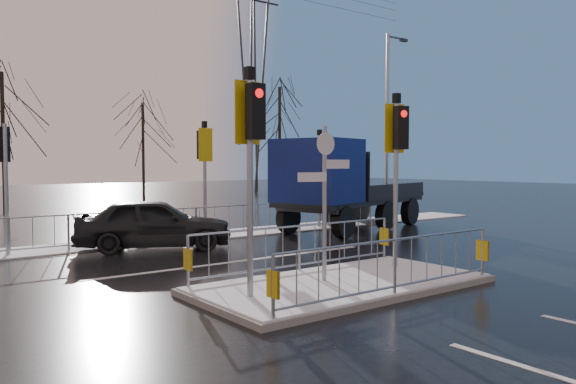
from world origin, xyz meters
TOP-DOWN VIEW (x-y plane):
  - ground at (0.00, 0.00)m, footprint 120.00×120.00m
  - snow_verge at (0.00, 8.60)m, footprint 30.00×2.00m
  - lane_markings at (0.00, -0.33)m, footprint 8.00×11.38m
  - traffic_island at (-0.01, 0.01)m, footprint 6.00×3.04m
  - far_kerb_fixtures at (0.29, 8.09)m, footprint 18.00×0.65m
  - car_far_lane at (-0.90, 6.97)m, footprint 4.74×3.46m
  - flatbed_truck at (5.81, 6.76)m, footprint 7.56×4.45m
  - tree_far_a at (-2.00, 22.00)m, footprint 3.75×3.75m
  - tree_far_b at (6.00, 24.00)m, footprint 3.25×3.25m
  - tree_far_c at (14.00, 21.00)m, footprint 4.00×4.00m
  - street_lamp_right at (10.57, 8.50)m, footprint 1.25×0.18m
  - pylon_wires at (16.88, 30.00)m, footprint 70.00×2.38m

SIDE VIEW (x-z plane):
  - ground at x=0.00m, z-range 0.00..0.00m
  - lane_markings at x=0.00m, z-range 0.00..0.01m
  - snow_verge at x=0.00m, z-range 0.00..0.04m
  - traffic_island at x=-0.01m, z-range -1.68..2.47m
  - car_far_lane at x=-0.90m, z-range 0.00..1.50m
  - far_kerb_fixtures at x=0.29m, z-range -0.90..2.93m
  - flatbed_truck at x=5.81m, z-range 0.11..3.41m
  - tree_far_b at x=6.00m, z-range 1.11..7.25m
  - street_lamp_right at x=10.57m, z-range 0.39..8.39m
  - tree_far_a at x=-2.00m, z-range 1.28..8.36m
  - tree_far_c at x=14.00m, z-range 1.37..8.92m
  - pylon_wires at x=16.88m, z-range 1.05..21.02m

